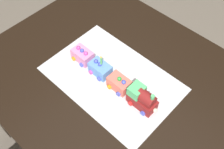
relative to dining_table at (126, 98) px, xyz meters
The scene contains 8 objects.
ground_plane 0.63m from the dining_table, ahead, with size 8.00×8.00×0.00m, color #6B6054.
dining_table is the anchor object (origin of this frame).
cake_board 0.13m from the dining_table, 14.69° to the left, with size 0.60×0.40×0.00m, color silver.
cake_locomotive 0.19m from the dining_table, 163.63° to the left, with size 0.14×0.08×0.12m.
cake_car_gondola_coral 0.14m from the dining_table, 59.29° to the left, with size 0.10×0.08×0.07m.
cake_car_caboose_sky_blue 0.20m from the dining_table, 13.09° to the left, with size 0.10×0.08×0.07m.
cake_car_hopper_bubblegum 0.29m from the dining_table, ahead, with size 0.10×0.08×0.07m.
birthday_candle 0.25m from the dining_table, 13.99° to the left, with size 0.01×0.01×0.06m.
Camera 1 is at (-0.42, 0.55, 1.76)m, focal length 43.70 mm.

